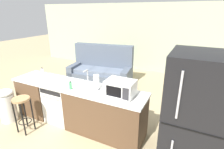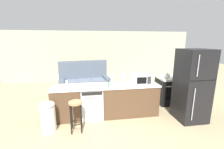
% 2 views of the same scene
% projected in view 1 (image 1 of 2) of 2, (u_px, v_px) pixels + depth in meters
% --- Properties ---
extents(ground_plane, '(24.00, 24.00, 0.00)m').
position_uv_depth(ground_plane, '(72.00, 121.00, 3.86)').
color(ground_plane, tan).
extents(wall_back, '(10.00, 0.06, 2.60)m').
position_uv_depth(wall_back, '(144.00, 38.00, 6.84)').
color(wall_back, '#A8B293').
rests_on(wall_back, ground_plane).
extents(kitchen_counter, '(2.94, 0.66, 0.90)m').
position_uv_depth(kitchen_counter, '(80.00, 107.00, 3.62)').
color(kitchen_counter, brown).
rests_on(kitchen_counter, ground_plane).
extents(dishwasher, '(0.58, 0.61, 0.84)m').
position_uv_depth(dishwasher, '(62.00, 102.00, 3.82)').
color(dishwasher, silver).
rests_on(dishwasher, ground_plane).
extents(stove_range, '(0.76, 0.68, 0.90)m').
position_uv_depth(stove_range, '(192.00, 118.00, 3.20)').
color(stove_range, black).
rests_on(stove_range, ground_plane).
extents(refrigerator, '(0.72, 0.73, 1.90)m').
position_uv_depth(refrigerator, '(194.00, 130.00, 2.10)').
color(refrigerator, black).
rests_on(refrigerator, ground_plane).
extents(microwave, '(0.50, 0.37, 0.28)m').
position_uv_depth(microwave, '(120.00, 88.00, 3.03)').
color(microwave, white).
rests_on(microwave, kitchen_counter).
extents(sink_faucet, '(0.07, 0.18, 0.30)m').
position_uv_depth(sink_faucet, '(87.00, 77.00, 3.54)').
color(sink_faucet, silver).
rests_on(sink_faucet, kitchen_counter).
extents(paper_towel_roll, '(0.14, 0.14, 0.28)m').
position_uv_depth(paper_towel_roll, '(96.00, 82.00, 3.28)').
color(paper_towel_roll, '#4C4C51').
rests_on(paper_towel_roll, kitchen_counter).
extents(soap_bottle, '(0.06, 0.06, 0.18)m').
position_uv_depth(soap_bottle, '(70.00, 86.00, 3.30)').
color(soap_bottle, '#4CB266').
rests_on(soap_bottle, kitchen_counter).
extents(dish_soap_bottle, '(0.06, 0.06, 0.18)m').
position_uv_depth(dish_soap_bottle, '(42.00, 71.00, 4.07)').
color(dish_soap_bottle, silver).
rests_on(dish_soap_bottle, kitchen_counter).
extents(kettle, '(0.21, 0.17, 0.19)m').
position_uv_depth(kettle, '(186.00, 93.00, 2.98)').
color(kettle, silver).
rests_on(kettle, stove_range).
extents(bar_stool, '(0.32, 0.32, 0.74)m').
position_uv_depth(bar_stool, '(22.00, 108.00, 3.39)').
color(bar_stool, tan).
rests_on(bar_stool, ground_plane).
extents(trash_bin, '(0.35, 0.35, 0.74)m').
position_uv_depth(trash_bin, '(7.00, 105.00, 3.79)').
color(trash_bin, white).
rests_on(trash_bin, ground_plane).
extents(couch, '(2.10, 1.16, 1.27)m').
position_uv_depth(couch, '(101.00, 72.00, 5.83)').
color(couch, '#515B6B').
rests_on(couch, ground_plane).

